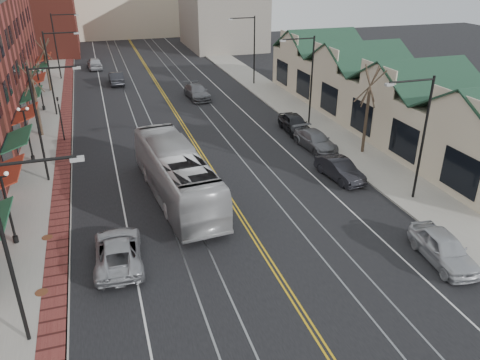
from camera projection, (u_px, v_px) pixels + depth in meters
ground at (286, 288)px, 22.54m from camera, size 160.00×160.00×0.00m
sidewalk_left at (45, 160)px, 36.44m from camera, size 4.00×120.00×0.15m
sidewalk_right at (323, 129)px, 42.96m from camera, size 4.00×120.00×0.15m
building_right at (383, 100)px, 43.63m from camera, size 8.00×36.00×4.60m
backdrop_left at (29, 7)px, 75.35m from camera, size 14.00×18.00×14.00m
backdrop_mid at (123, 11)px, 93.67m from camera, size 22.00×14.00×9.00m
backdrop_right at (222, 14)px, 80.13m from camera, size 12.00×16.00×11.00m
streetlight_l_0 at (17, 237)px, 17.36m from camera, size 3.33×0.25×8.00m
streetlight_l_1 at (43, 113)px, 31.12m from camera, size 3.33×0.25×8.00m
streetlight_l_2 at (53, 65)px, 44.87m from camera, size 3.33×0.25×8.00m
streetlight_l_3 at (59, 39)px, 58.63m from camera, size 3.33×0.25×8.00m
streetlight_r_0 at (419, 127)px, 28.53m from camera, size 3.33×0.25×8.00m
streetlight_r_1 at (308, 72)px, 42.28m from camera, size 3.33×0.25×8.00m
streetlight_r_2 at (251, 43)px, 56.04m from camera, size 3.33×0.25×8.00m
lamppost_l_1 at (9, 210)px, 24.98m from camera, size 0.84×0.28×4.27m
lamppost_l_2 at (28, 136)px, 35.30m from camera, size 0.84×0.28×4.27m
lamppost_l_3 at (41, 90)px, 47.34m from camera, size 0.84×0.28×4.27m
tree_left_near at (35, 98)px, 39.97m from camera, size 1.78×1.37×6.48m
tree_left_far at (46, 64)px, 53.83m from camera, size 1.66×1.28×6.02m
tree_right_mid at (367, 109)px, 36.35m from camera, size 1.90×1.46×6.93m
manhole_mid at (42, 292)px, 22.00m from camera, size 0.60×0.60×0.02m
manhole_far at (47, 237)px, 26.30m from camera, size 0.60×0.60×0.02m
traffic_signal at (60, 116)px, 39.27m from camera, size 0.18×0.15×3.80m
transit_bus at (176, 174)px, 30.20m from camera, size 4.03×12.70×3.48m
parked_suv at (118, 251)px, 24.10m from camera, size 2.65×5.30×1.44m
parked_car_a at (443, 248)px, 24.22m from camera, size 2.34×4.78×1.57m
parked_car_b at (340, 169)px, 33.30m from camera, size 2.08×4.58×1.46m
parked_car_c at (315, 140)px, 38.59m from camera, size 2.47×5.12×1.44m
parked_car_d at (295, 123)px, 42.24m from camera, size 2.05×4.78×1.61m
distant_car_left at (116, 78)px, 58.09m from camera, size 1.70×4.72×1.55m
distant_car_right at (197, 92)px, 52.28m from camera, size 2.37×5.30×1.51m
distant_car_far at (94, 63)px, 65.98m from camera, size 2.22×4.83×1.60m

